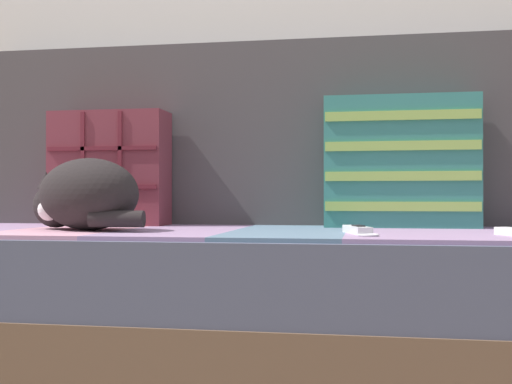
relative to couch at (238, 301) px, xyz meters
name	(u,v)px	position (x,y,z in m)	size (l,w,h in m)	color
couch	(238,301)	(0.00, 0.00, 0.00)	(1.87, 0.79, 0.38)	brown
sofa_backrest	(258,135)	(0.00, 0.33, 0.48)	(1.83, 0.14, 0.57)	#474242
throw_pillow_quilted	(110,169)	(-0.44, 0.18, 0.37)	(0.36, 0.14, 0.35)	brown
throw_pillow_striped	(401,162)	(0.44, 0.18, 0.38)	(0.43, 0.14, 0.38)	#337A70
sleeping_cat	(83,196)	(-0.39, -0.12, 0.28)	(0.36, 0.31, 0.19)	black
game_remote_near	(358,230)	(0.32, -0.17, 0.20)	(0.09, 0.20, 0.02)	white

